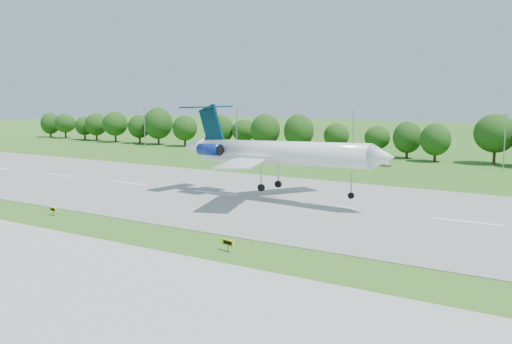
% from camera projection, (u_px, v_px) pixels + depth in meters
% --- Properties ---
extents(ground, '(600.00, 600.00, 0.00)m').
position_uv_depth(ground, '(227.00, 243.00, 62.86)').
color(ground, '#235716').
rests_on(ground, ground).
extents(runway, '(400.00, 45.00, 0.08)m').
position_uv_depth(runway, '(326.00, 206.00, 83.73)').
color(runway, gray).
rests_on(runway, ground).
extents(taxiway, '(400.00, 23.00, 0.08)m').
position_uv_depth(taxiway, '(102.00, 289.00, 47.82)').
color(taxiway, '#ADADA8').
rests_on(taxiway, ground).
extents(tree_line, '(288.40, 8.40, 10.40)m').
position_uv_depth(tree_line, '(446.00, 136.00, 138.86)').
color(tree_line, '#382314').
rests_on(tree_line, ground).
extents(light_poles, '(175.90, 0.25, 12.19)m').
position_uv_depth(light_poles, '(423.00, 138.00, 131.83)').
color(light_poles, gray).
rests_on(light_poles, ground).
extents(airliner, '(38.82, 28.19, 13.15)m').
position_uv_depth(airliner, '(271.00, 151.00, 87.98)').
color(airliner, white).
rests_on(airliner, ground).
extents(taxi_sign_left, '(1.54, 0.43, 1.08)m').
position_uv_depth(taxi_sign_left, '(53.00, 209.00, 77.32)').
color(taxi_sign_left, gray).
rests_on(taxi_sign_left, ground).
extents(taxi_sign_centre, '(1.77, 0.57, 1.24)m').
position_uv_depth(taxi_sign_centre, '(228.00, 243.00, 59.49)').
color(taxi_sign_centre, gray).
rests_on(taxi_sign_centre, ground).
extents(service_vehicle_a, '(3.61, 1.58, 1.15)m').
position_uv_depth(service_vehicle_a, '(282.00, 152.00, 156.90)').
color(service_vehicle_a, silver).
rests_on(service_vehicle_a, ground).
extents(service_vehicle_b, '(3.88, 2.80, 1.23)m').
position_uv_depth(service_vehicle_b, '(384.00, 164.00, 130.54)').
color(service_vehicle_b, silver).
rests_on(service_vehicle_b, ground).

